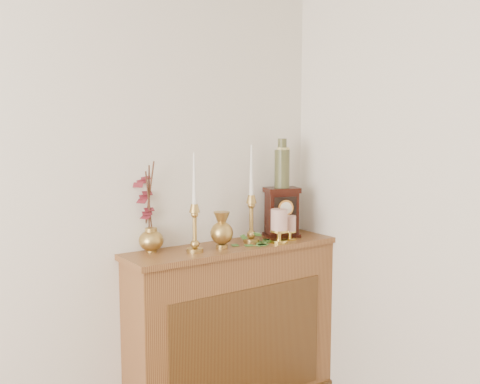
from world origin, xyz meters
TOP-DOWN VIEW (x-y plane):
  - console_shelf at (1.40, 2.10)m, footprint 1.24×0.34m
  - candlestick_left at (1.14, 2.06)m, footprint 0.08×0.08m
  - candlestick_center at (1.52, 2.10)m, footprint 0.09×0.09m
  - bud_vase at (1.30, 2.06)m, footprint 0.12×0.12m
  - ginger_jar at (0.95, 2.22)m, footprint 0.19×0.21m
  - pillar_candle_left at (1.64, 2.00)m, footprint 0.10×0.10m
  - pillar_candle_right at (1.74, 2.03)m, footprint 0.08×0.08m
  - ivy_garland at (1.53, 2.06)m, footprint 0.41×0.19m
  - mantel_clock at (1.76, 2.13)m, footprint 0.22×0.19m
  - ceramic_vase at (1.76, 2.13)m, footprint 0.09×0.09m

SIDE VIEW (x-z plane):
  - console_shelf at x=1.40m, z-range -0.03..0.90m
  - ivy_garland at x=1.53m, z-range 0.90..0.98m
  - pillar_candle_right at x=1.74m, z-range 0.93..1.08m
  - bud_vase at x=1.30m, z-range 0.93..1.12m
  - pillar_candle_left at x=1.64m, z-range 0.93..1.13m
  - mantel_clock at x=1.76m, z-range 0.93..1.22m
  - candlestick_left at x=1.14m, z-range 0.84..1.35m
  - candlestick_center at x=1.52m, z-range 0.84..1.38m
  - ginger_jar at x=0.95m, z-range 0.91..1.38m
  - ceramic_vase at x=1.76m, z-range 1.20..1.49m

